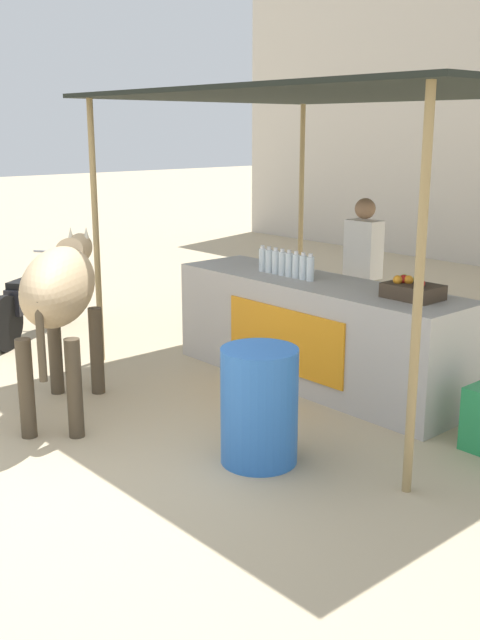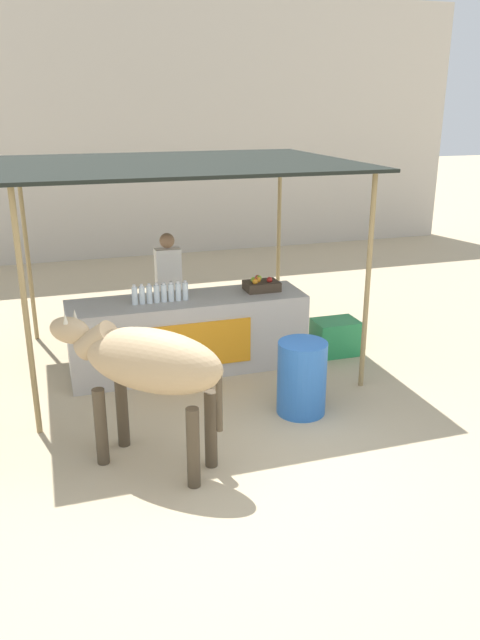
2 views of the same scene
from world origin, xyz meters
name	(u,v)px [view 2 (image 2 of 2)]	position (x,y,z in m)	size (l,w,h in m)	color
ground_plane	(240,454)	(0.00, 0.00, 0.00)	(60.00, 60.00, 0.00)	tan
building_wall_far	(114,129)	(0.00, 8.94, 2.74)	(16.00, 0.50, 5.48)	beige
stall_counter	(189,334)	(0.00, 2.20, 0.48)	(3.00, 0.82, 0.96)	#B2ADA8
stall_awning	(178,170)	(0.00, 2.50, 2.51)	(4.20, 3.20, 2.61)	black
water_bottle_row	(160,293)	(-0.35, 2.15, 1.07)	(0.70, 0.07, 0.25)	silver
fruit_crate	(261,285)	(1.00, 2.25, 1.03)	(0.44, 0.32, 0.18)	#3F3326
vendor_behind_counter	(169,291)	(-0.09, 2.95, 0.85)	(0.34, 0.22, 1.65)	#383842
cooler_box	(335,337)	(2.04, 2.10, 0.24)	(0.60, 0.44, 0.48)	#268C4C
water_barrel	(302,378)	(0.92, 0.65, 0.42)	(0.54, 0.54, 0.83)	blue
cow	(146,364)	(-0.87, 0.11, 1.03)	(1.62, 1.46, 1.44)	tan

